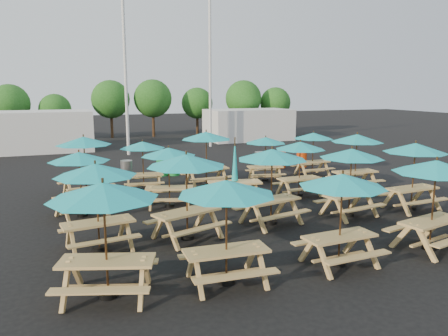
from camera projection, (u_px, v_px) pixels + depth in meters
name	position (u px, v px, depth m)	size (l,w,h in m)	color
ground	(238.00, 202.00, 16.99)	(120.00, 120.00, 0.00)	black
picnic_unit_0	(103.00, 198.00, 8.89)	(2.90, 2.90, 2.52)	tan
picnic_unit_1	(96.00, 175.00, 11.61)	(2.48, 2.48, 2.43)	tan
picnic_unit_2	(79.00, 160.00, 14.76)	(2.64, 2.64, 2.28)	tan
picnic_unit_3	(84.00, 144.00, 17.73)	(2.67, 2.67, 2.47)	tan
picnic_unit_4	(226.00, 193.00, 9.56)	(2.31, 2.31, 2.43)	tan
picnic_unit_5	(186.00, 165.00, 12.49)	(2.93, 2.93, 2.54)	tan
picnic_unit_6	(169.00, 155.00, 16.01)	(2.53, 2.53, 2.25)	tan
picnic_unit_7	(143.00, 148.00, 18.72)	(2.19, 2.19, 2.15)	tan
picnic_unit_8	(342.00, 186.00, 10.58)	(2.26, 2.26, 2.36)	tan
picnic_unit_9	(272.00, 159.00, 13.89)	(2.72, 2.72, 2.50)	tan
picnic_unit_10	(235.00, 176.00, 16.65)	(2.29, 2.09, 2.57)	tan
picnic_unit_11	(206.00, 139.00, 19.49)	(2.34, 2.34, 2.49)	tan
picnic_unit_12	(436.00, 172.00, 11.66)	(2.69, 2.69, 2.51)	tan
picnic_unit_13	(352.00, 157.00, 14.78)	(2.48, 2.48, 2.39)	tan
picnic_unit_14	(300.00, 149.00, 17.69)	(2.12, 2.12, 2.26)	tan
picnic_unit_15	(266.00, 143.00, 20.61)	(2.28, 2.28, 2.12)	tan
picnic_unit_17	(415.00, 152.00, 15.59)	(2.38, 2.38, 2.47)	tan
picnic_unit_18	(357.00, 141.00, 18.77)	(2.28, 2.28, 2.45)	tan
picnic_unit_19	(313.00, 138.00, 21.87)	(2.00, 2.00, 2.20)	tan
waste_bin_0	(127.00, 170.00, 21.24)	(0.57, 0.57, 0.92)	gray
waste_bin_1	(162.00, 166.00, 22.15)	(0.57, 0.57, 0.92)	#1A913B
waste_bin_2	(174.00, 166.00, 22.22)	(0.57, 0.57, 0.92)	#1A913B
waste_bin_3	(260.00, 160.00, 24.12)	(0.57, 0.57, 0.92)	gray
waste_bin_4	(280.00, 160.00, 24.28)	(0.57, 0.57, 0.92)	#D43D0C
waste_bin_5	(302.00, 159.00, 24.55)	(0.57, 0.57, 0.92)	#D43D0C
mast_0	(125.00, 63.00, 28.05)	(0.20, 0.20, 12.00)	silver
mast_1	(210.00, 66.00, 32.19)	(0.20, 0.20, 12.00)	silver
event_tent_0	(32.00, 131.00, 30.42)	(8.00, 4.00, 2.80)	silver
event_tent_1	(248.00, 125.00, 37.38)	(7.00, 4.00, 2.60)	silver
tree_1	(10.00, 104.00, 34.90)	(3.11, 3.11, 4.72)	#382314
tree_2	(55.00, 110.00, 35.96)	(2.59, 2.59, 3.93)	#382314
tree_3	(111.00, 99.00, 38.43)	(3.36, 3.36, 5.09)	#382314
tree_4	(153.00, 99.00, 39.30)	(3.41, 3.41, 5.17)	#382314
tree_5	(197.00, 103.00, 41.30)	(2.94, 2.94, 4.45)	#382314
tree_6	(243.00, 98.00, 41.01)	(3.38, 3.38, 5.13)	#382314
tree_7	(275.00, 103.00, 42.32)	(2.95, 2.95, 4.48)	#382314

